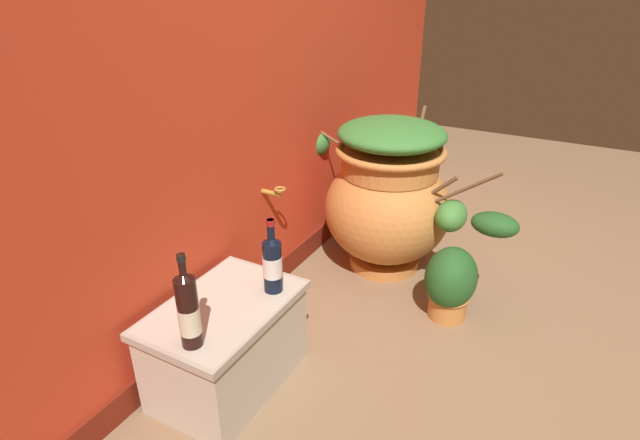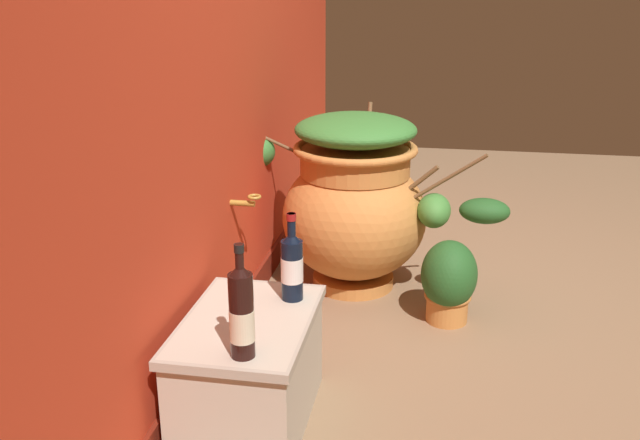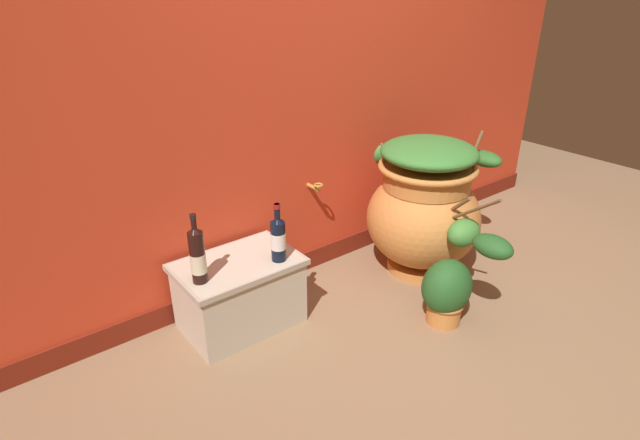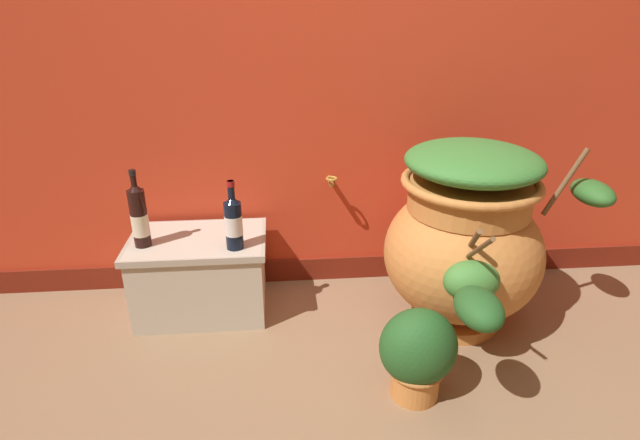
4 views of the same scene
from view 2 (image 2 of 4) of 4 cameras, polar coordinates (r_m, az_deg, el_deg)
name	(u,v)px [view 2 (image 2 of 4)]	position (r m, az deg, el deg)	size (l,w,h in m)	color
ground_plane	(498,344)	(3.01, 14.26, -9.74)	(7.00, 7.00, 0.00)	#896B4C
back_wall	(201,14)	(2.81, -9.58, 16.16)	(4.40, 0.33, 2.60)	red
terracotta_urn	(356,200)	(3.31, 2.91, 1.59)	(0.94, 1.25, 0.84)	#CC7F3D
stone_ledge	(249,367)	(2.39, -5.77, -11.76)	(0.62, 0.41, 0.38)	beige
wine_bottle_left	(292,264)	(2.38, -2.29, -3.58)	(0.08, 0.08, 0.31)	black
wine_bottle_middle	(241,312)	(2.03, -6.38, -7.40)	(0.07, 0.07, 0.35)	black
potted_shrub	(449,280)	(3.08, 10.38, -4.84)	(0.29, 0.24, 0.37)	#CC7F3D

